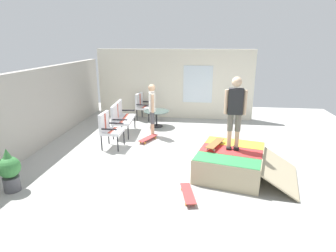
# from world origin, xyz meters

# --- Properties ---
(ground_plane) EXTENTS (12.00, 12.00, 0.10)m
(ground_plane) POSITION_xyz_m (0.00, 0.00, -0.05)
(ground_plane) COLOR #A8A8A3
(back_wall_cinderblock) EXTENTS (9.00, 0.20, 2.21)m
(back_wall_cinderblock) POSITION_xyz_m (0.00, 4.00, 1.10)
(back_wall_cinderblock) COLOR #ADA89E
(back_wall_cinderblock) RESTS_ON ground_plane
(house_facade) EXTENTS (0.23, 6.00, 2.64)m
(house_facade) POSITION_xyz_m (3.80, 0.49, 1.32)
(house_facade) COLOR silver
(house_facade) RESTS_ON ground_plane
(skate_ramp) EXTENTS (2.11, 2.47, 0.57)m
(skate_ramp) POSITION_xyz_m (-1.00, -1.32, 0.28)
(skate_ramp) COLOR tan
(skate_ramp) RESTS_ON ground_plane
(patio_bench) EXTENTS (1.28, 0.63, 1.02)m
(patio_bench) POSITION_xyz_m (1.52, 2.02, 0.62)
(patio_bench) COLOR black
(patio_bench) RESTS_ON ground_plane
(patio_chair_near_house) EXTENTS (0.70, 0.64, 1.02)m
(patio_chair_near_house) POSITION_xyz_m (3.33, 1.69, 0.61)
(patio_chair_near_house) COLOR black
(patio_chair_near_house) RESTS_ON ground_plane
(patio_chair_by_wall) EXTENTS (0.64, 0.57, 1.02)m
(patio_chair_by_wall) POSITION_xyz_m (0.25, 2.00, 0.61)
(patio_chair_by_wall) COLOR black
(patio_chair_by_wall) RESTS_ON ground_plane
(patio_table) EXTENTS (0.90, 0.90, 0.57)m
(patio_table) POSITION_xyz_m (2.44, 1.00, 0.40)
(patio_table) COLOR black
(patio_table) RESTS_ON ground_plane
(person_watching) EXTENTS (0.47, 0.31, 1.67)m
(person_watching) POSITION_xyz_m (1.38, 0.95, 0.97)
(person_watching) COLOR silver
(person_watching) RESTS_ON ground_plane
(person_skater) EXTENTS (0.26, 0.48, 1.64)m
(person_skater) POSITION_xyz_m (-0.88, -1.32, 1.52)
(person_skater) COLOR black
(person_skater) RESTS_ON skate_ramp
(skateboard_by_bench) EXTENTS (0.81, 0.51, 0.10)m
(skateboard_by_bench) POSITION_xyz_m (0.93, 1.01, 0.08)
(skateboard_by_bench) COLOR #B23838
(skateboard_by_bench) RESTS_ON ground_plane
(skateboard_spare) EXTENTS (0.82, 0.37, 0.10)m
(skateboard_spare) POSITION_xyz_m (-2.16, -0.38, 0.08)
(skateboard_spare) COLOR #B23838
(skateboard_spare) RESTS_ON ground_plane
(skateboard_on_ramp) EXTENTS (0.82, 0.49, 0.10)m
(skateboard_on_ramp) POSITION_xyz_m (-0.80, -0.94, 0.65)
(skateboard_on_ramp) COLOR brown
(skateboard_on_ramp) RESTS_ON skate_ramp
(potted_plant) EXTENTS (0.44, 0.44, 0.92)m
(potted_plant) POSITION_xyz_m (-2.34, 3.19, 0.47)
(potted_plant) COLOR #515156
(potted_plant) RESTS_ON ground_plane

